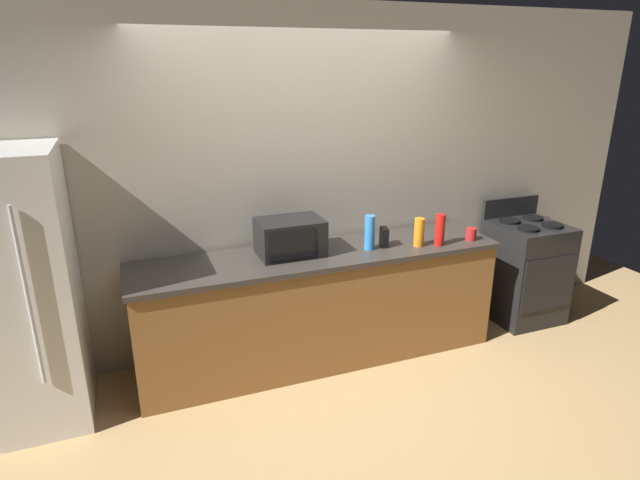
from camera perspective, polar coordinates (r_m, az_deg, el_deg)
name	(u,v)px	position (r m, az deg, el deg)	size (l,w,h in m)	color
ground_plane	(339,383)	(4.05, 2.10, -15.26)	(8.00, 8.00, 0.00)	tan
back_wall	(302,183)	(4.21, -2.01, 6.21)	(6.40, 0.10, 2.70)	#B2A893
counter_run	(320,306)	(4.15, 0.00, -7.18)	(2.84, 0.64, 0.90)	brown
refrigerator	(14,293)	(3.81, -30.31, -5.02)	(0.72, 0.73, 1.80)	white
stove_range	(524,270)	(5.15, 21.31, -3.08)	(0.60, 0.61, 1.08)	black
microwave	(290,237)	(3.90, -3.27, 0.32)	(0.48, 0.35, 0.27)	black
cordless_phone	(384,237)	(4.11, 6.97, 0.32)	(0.05, 0.11, 0.15)	black
bottle_spray_cleaner	(370,233)	(4.01, 5.41, 0.81)	(0.08, 0.08, 0.27)	#338CE5
bottle_dish_soap	(419,232)	(4.15, 10.72, 0.84)	(0.08, 0.08, 0.22)	orange
bottle_hot_sauce	(440,230)	(4.20, 12.89, 1.09)	(0.08, 0.08, 0.25)	red
mug_red	(471,234)	(4.41, 16.09, 0.64)	(0.08, 0.08, 0.10)	red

